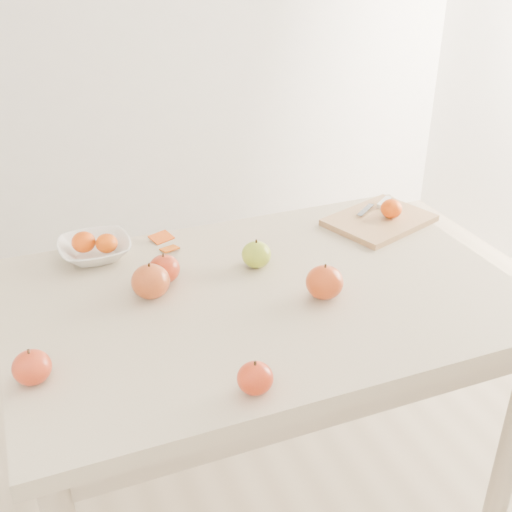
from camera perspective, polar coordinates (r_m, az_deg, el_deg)
name	(u,v)px	position (r m, az deg, el deg)	size (l,w,h in m)	color
ground	(262,507)	(2.04, 0.56, -21.41)	(3.50, 3.50, 0.00)	#C6B293
table	(263,325)	(1.59, 0.67, -6.14)	(1.20, 0.80, 0.75)	beige
cutting_board	(379,220)	(1.90, 10.91, 3.14)	(0.29, 0.21, 0.02)	tan
board_tangerine	(391,209)	(1.89, 11.94, 4.15)	(0.06, 0.06, 0.05)	#E15107
fruit_bowl	(95,250)	(1.73, -14.13, 0.56)	(0.19, 0.19, 0.05)	white
bowl_tangerine_near	(84,242)	(1.72, -15.08, 1.21)	(0.06, 0.06, 0.05)	#DA4407
bowl_tangerine_far	(107,243)	(1.71, -13.14, 1.11)	(0.06, 0.06, 0.05)	#DC5007
orange_peel_a	(161,239)	(1.79, -8.40, 1.52)	(0.06, 0.04, 0.00)	#CB490E
orange_peel_b	(170,249)	(1.74, -7.69, 0.58)	(0.04, 0.04, 0.00)	#CE560E
paring_knife	(381,204)	(1.97, 11.04, 4.59)	(0.16, 0.09, 0.01)	silver
apple_green	(256,255)	(1.63, 0.03, 0.13)	(0.08, 0.08, 0.07)	olive
apple_red_a	(164,269)	(1.58, -8.15, -1.14)	(0.08, 0.08, 0.07)	maroon
apple_red_b	(151,281)	(1.52, -9.36, -2.25)	(0.09, 0.09, 0.08)	maroon
apple_red_d	(32,367)	(1.32, -19.30, -9.32)	(0.08, 0.08, 0.07)	maroon
apple_red_c	(255,378)	(1.22, -0.08, -10.80)	(0.07, 0.07, 0.06)	#A50F16
apple_red_e	(325,282)	(1.50, 6.11, -2.33)	(0.09, 0.09, 0.08)	#A2180E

